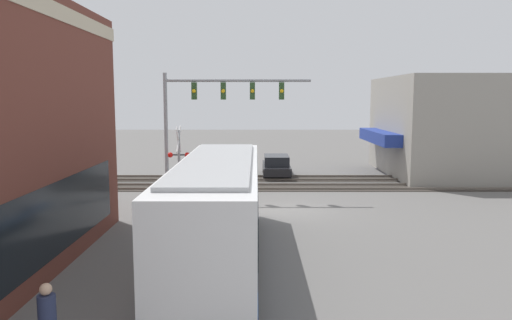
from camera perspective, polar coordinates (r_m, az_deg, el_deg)
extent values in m
plane|color=#605E5B|center=(23.62, 3.83, -5.79)|extent=(120.00, 120.00, 0.00)
cube|color=black|center=(15.11, -23.54, -7.15)|extent=(12.80, 0.12, 2.20)
cube|color=gray|center=(37.09, 22.01, 3.63)|extent=(10.82, 9.59, 6.69)
cube|color=navy|center=(35.49, 13.92, 2.59)|extent=(7.57, 1.20, 0.80)
cube|color=white|center=(16.34, -4.35, -5.13)|extent=(12.08, 2.55, 2.77)
cube|color=black|center=(16.26, -4.37, -3.70)|extent=(11.84, 2.59, 1.16)
cube|color=#194CA5|center=(16.64, -4.31, -9.22)|extent=(11.84, 2.58, 0.24)
cube|color=#A5A8AA|center=(16.10, -4.40, -0.10)|extent=(10.27, 2.17, 0.12)
cylinder|color=black|center=(20.37, -3.49, -6.44)|extent=(1.00, 2.57, 1.00)
cylinder|color=black|center=(12.68, -5.81, -15.02)|extent=(1.00, 2.57, 1.00)
cylinder|color=gray|center=(27.02, -10.24, 2.80)|extent=(0.20, 0.20, 6.58)
cylinder|color=gray|center=(26.55, -2.09, 9.07)|extent=(0.16, 7.68, 0.16)
cube|color=#284723|center=(26.72, -7.07, 7.83)|extent=(0.30, 0.27, 0.90)
sphere|color=yellow|center=(26.55, -7.12, 7.84)|extent=(0.20, 0.20, 0.20)
cube|color=#284723|center=(26.57, -3.75, 7.87)|extent=(0.30, 0.27, 0.90)
sphere|color=yellow|center=(26.41, -3.78, 7.88)|extent=(0.20, 0.20, 0.20)
cube|color=#284723|center=(26.52, -0.41, 7.89)|extent=(0.30, 0.27, 0.90)
sphere|color=yellow|center=(26.35, -0.41, 7.90)|extent=(0.20, 0.20, 0.20)
cube|color=#284723|center=(26.55, 2.94, 7.88)|extent=(0.30, 0.27, 0.90)
sphere|color=yellow|center=(26.38, 2.96, 7.89)|extent=(0.20, 0.20, 0.20)
cylinder|color=gray|center=(26.53, -8.78, -0.48)|extent=(0.14, 0.14, 3.60)
cube|color=white|center=(26.39, -8.83, 2.32)|extent=(1.41, 0.06, 1.41)
cube|color=white|center=(26.39, -8.83, 2.32)|extent=(1.41, 0.06, 1.41)
cylinder|color=#38383A|center=(26.47, -8.80, 0.59)|extent=(0.08, 0.90, 0.08)
sphere|color=red|center=(26.36, -7.85, 0.58)|extent=(0.28, 0.28, 0.28)
sphere|color=red|center=(26.50, -9.78, 0.58)|extent=(0.28, 0.28, 0.28)
cube|color=#332D28|center=(29.49, 3.06, -3.16)|extent=(2.60, 60.00, 0.03)
cube|color=#6B6056|center=(28.78, 3.14, -3.29)|extent=(0.07, 60.00, 0.15)
cube|color=#6B6056|center=(30.19, 2.99, -2.80)|extent=(0.07, 60.00, 0.15)
cube|color=#332D28|center=(32.64, 2.77, -2.16)|extent=(2.60, 60.00, 0.03)
cube|color=#6B6056|center=(31.92, 2.83, -2.26)|extent=(0.07, 60.00, 0.15)
cube|color=#6B6056|center=(33.34, 2.71, -1.86)|extent=(0.07, 60.00, 0.15)
cube|color=black|center=(33.89, 2.33, -0.95)|extent=(4.59, 1.80, 0.53)
cube|color=black|center=(33.59, 2.35, -0.02)|extent=(2.52, 1.62, 0.64)
cylinder|color=black|center=(35.32, 2.24, -0.94)|extent=(0.64, 1.82, 0.64)
cylinder|color=black|center=(32.51, 2.43, -1.65)|extent=(0.64, 1.82, 0.64)
cylinder|color=#262D4C|center=(10.64, -22.77, -15.85)|extent=(0.34, 0.34, 0.72)
sphere|color=tan|center=(10.46, -22.90, -13.45)|extent=(0.23, 0.23, 0.23)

